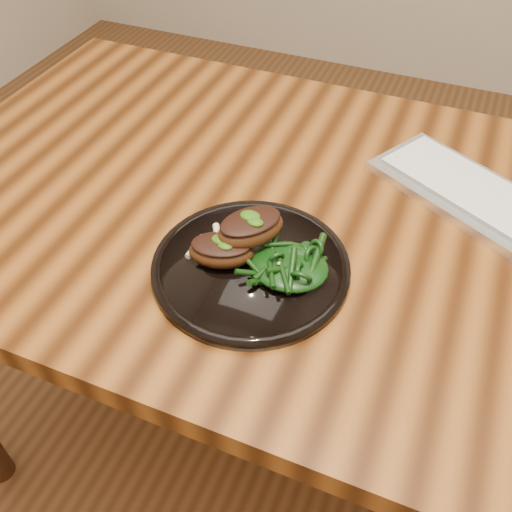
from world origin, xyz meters
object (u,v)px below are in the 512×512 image
Objects in this scene: plate at (251,267)px; lamb_chop_front at (221,250)px; greens_heap at (289,263)px; desk at (383,268)px.

lamb_chop_front reaches higher than plate.
plate is 0.05m from lamb_chop_front.
lamb_chop_front and greens_heap have the same top height.
greens_heap is at bearing 8.91° from lamb_chop_front.
desk is 14.80× the size of greens_heap.
greens_heap is (0.09, 0.01, -0.00)m from lamb_chop_front.
plate reaches higher than desk.
greens_heap reaches higher than desk.
desk is 0.25m from plate.
plate is at bearing -135.61° from desk.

